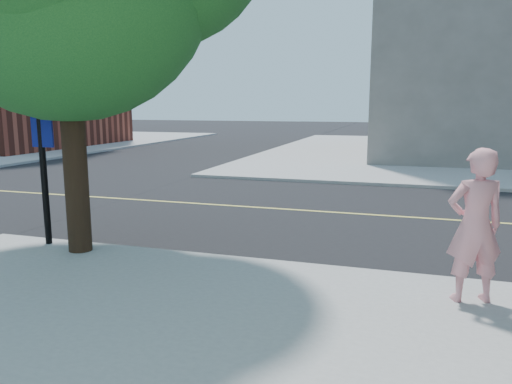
% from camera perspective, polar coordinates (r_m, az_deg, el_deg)
% --- Properties ---
extents(ground, '(140.00, 140.00, 0.00)m').
position_cam_1_polar(ground, '(10.63, -23.18, -5.47)').
color(ground, black).
rests_on(ground, ground).
extents(road_ew, '(140.00, 9.00, 0.01)m').
position_cam_1_polar(road_ew, '(14.24, -11.43, -1.03)').
color(road_ew, black).
rests_on(road_ew, ground).
extents(man_on_phone, '(0.86, 0.70, 2.04)m').
position_cam_1_polar(man_on_phone, '(7.05, 23.88, -3.60)').
color(man_on_phone, pink).
rests_on(man_on_phone, sidewalk_se).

